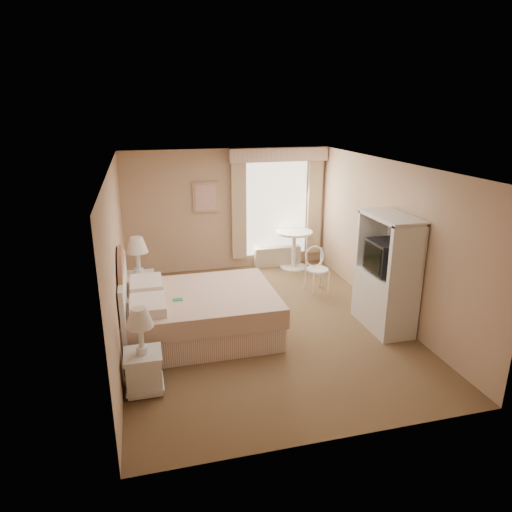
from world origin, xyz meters
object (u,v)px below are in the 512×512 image
object	(u,v)px
nightstand_near	(143,361)
armoire	(386,282)
bed	(192,312)
nightstand_far	(140,281)
round_table	(294,244)
cafe_chair	(316,265)

from	to	relation	value
nightstand_near	armoire	distance (m)	3.76
bed	armoire	distance (m)	2.98
nightstand_far	armoire	size ratio (longest dim) A/B	0.68
bed	round_table	xyz separation A→B (m)	(2.46, 2.51, 0.16)
nightstand_far	round_table	size ratio (longest dim) A/B	1.51
bed	cafe_chair	world-z (taller)	bed
cafe_chair	armoire	world-z (taller)	armoire
round_table	cafe_chair	xyz separation A→B (m)	(-0.01, -1.30, -0.05)
nightstand_far	cafe_chair	world-z (taller)	nightstand_far
nightstand_near	round_table	bearing A→B (deg)	49.84
nightstand_near	cafe_chair	world-z (taller)	nightstand_near
bed	round_table	size ratio (longest dim) A/B	2.80
nightstand_near	round_table	size ratio (longest dim) A/B	1.33
armoire	nightstand_far	bearing A→B (deg)	154.99
nightstand_far	armoire	distance (m)	4.04
nightstand_far	armoire	world-z (taller)	armoire
bed	armoire	size ratio (longest dim) A/B	1.26
armoire	cafe_chair	bearing A→B (deg)	106.21
bed	nightstand_near	distance (m)	1.46
bed	nightstand_far	size ratio (longest dim) A/B	1.85
nightstand_far	armoire	bearing A→B (deg)	-25.01
nightstand_far	round_table	distance (m)	3.42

